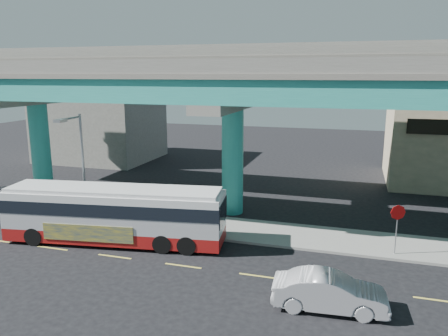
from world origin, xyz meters
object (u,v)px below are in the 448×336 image
(sedan, at_px, (329,292))
(parked_car, at_px, (9,195))
(stop_sign, at_px, (397,218))
(street_lamp, at_px, (77,153))
(transit_bus, at_px, (115,212))

(sedan, relative_size, parked_car, 1.20)
(parked_car, xyz_separation_m, stop_sign, (26.90, -1.40, 1.34))
(parked_car, height_order, stop_sign, stop_sign)
(parked_car, distance_m, stop_sign, 26.97)
(stop_sign, bearing_deg, street_lamp, -176.81)
(sedan, bearing_deg, stop_sign, -28.90)
(transit_bus, bearing_deg, sedan, -26.40)
(street_lamp, bearing_deg, sedan, -20.10)
(transit_bus, distance_m, parked_car, 12.05)
(sedan, distance_m, street_lamp, 17.59)
(parked_car, height_order, street_lamp, street_lamp)
(street_lamp, distance_m, stop_sign, 19.33)
(sedan, height_order, stop_sign, stop_sign)
(parked_car, bearing_deg, street_lamp, -101.71)
(sedan, xyz_separation_m, street_lamp, (-16.08, 5.89, 4.02))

